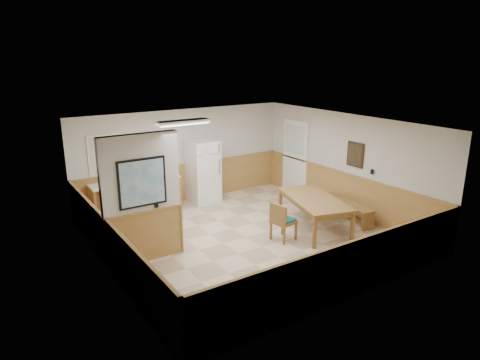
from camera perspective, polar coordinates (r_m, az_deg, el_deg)
ground at (r=9.50m, az=0.83°, el=-7.62°), size 6.00×6.00×0.00m
ceiling at (r=8.79m, az=0.90°, el=7.44°), size 6.00×6.00×0.02m
back_wall at (r=11.59m, az=-7.50°, el=3.20°), size 6.00×0.02×2.50m
right_wall at (r=10.98m, az=13.95°, el=2.10°), size 0.02×6.00×2.50m
left_wall at (r=7.87m, az=-17.58°, el=-3.83°), size 0.02×6.00×2.50m
wainscot_back at (r=11.76m, az=-7.32°, el=-0.38°), size 6.00×0.04×1.00m
wainscot_right at (r=11.16m, az=13.62°, el=-1.64°), size 0.04×6.00×1.00m
wainscot_left at (r=8.16m, az=-16.99°, el=-8.77°), size 0.04×6.00×1.00m
partition_wall at (r=8.26m, az=-12.96°, el=-2.65°), size 1.50×0.20×2.50m
kitchen_counter at (r=11.06m, az=-12.25°, el=-1.93°), size 2.20×0.61×1.00m
exterior_door at (r=12.32m, az=7.34°, el=3.05°), size 0.07×1.02×2.15m
kitchen_window at (r=10.78m, az=-17.58°, el=3.21°), size 0.80×0.04×1.00m
wall_painting at (r=10.69m, az=15.11°, el=3.30°), size 0.04×0.50×0.60m
fluorescent_fixture at (r=9.52m, az=-7.59°, el=7.66°), size 1.20×0.30×0.09m
refrigerator at (r=11.53m, az=-4.93°, el=1.13°), size 0.76×0.73×1.69m
dining_table at (r=9.83m, az=9.87°, el=-2.89°), size 1.52×2.19×0.75m
dining_bench at (r=10.69m, az=14.12°, el=-3.38°), size 0.55×1.60×0.45m
dining_chair at (r=9.18m, az=5.49°, el=-5.23°), size 0.67×0.51×0.85m
fire_extinguisher at (r=11.06m, az=-9.48°, el=1.70°), size 0.13×0.13×0.47m
soap_bottle at (r=10.62m, az=-17.82°, el=0.00°), size 0.10×0.10×0.23m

